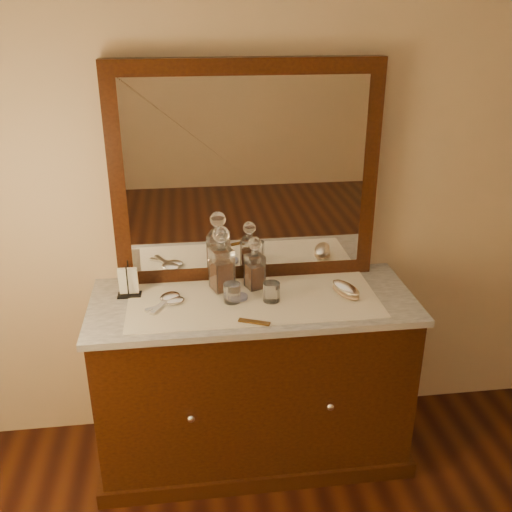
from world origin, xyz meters
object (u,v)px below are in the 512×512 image
comb (254,322)px  decanter_left (222,265)px  dresser_cabinet (253,381)px  hand_mirror_inner (171,302)px  pin_dish (239,297)px  decanter_right (255,268)px  mirror_frame (246,175)px  brush_far (347,290)px  brush_near (346,290)px  hand_mirror_outer (168,299)px  napkin_rack (128,283)px

comb → decanter_left: bearing=131.2°
dresser_cabinet → comb: (-0.02, -0.22, 0.45)m
dresser_cabinet → hand_mirror_inner: 0.58m
comb → pin_dish: bearing=122.9°
hand_mirror_inner → decanter_right: bearing=16.1°
hand_mirror_inner → decanter_left: bearing=26.1°
mirror_frame → brush_far: (0.42, -0.27, -0.48)m
dresser_cabinet → decanter_right: size_ratio=5.65×
pin_dish → decanter_left: 0.17m
brush_near → hand_mirror_outer: 0.79m
decanter_right → brush_far: bearing=-17.2°
pin_dish → hand_mirror_inner: (-0.30, -0.01, 0.00)m
mirror_frame → napkin_rack: bearing=-165.3°
pin_dish → decanter_right: 0.16m
dresser_cabinet → comb: bearing=-96.0°
comb → decanter_left: (-0.11, 0.33, 0.11)m
mirror_frame → hand_mirror_outer: bearing=-149.6°
decanter_left → decanter_right: 0.15m
mirror_frame → brush_near: mirror_frame is taller
comb → mirror_frame: bearing=110.3°
brush_near → brush_far: size_ratio=1.31×
decanter_left → mirror_frame: bearing=46.8°
decanter_left → napkin_rack: bearing=-179.2°
decanter_left → hand_mirror_outer: size_ratio=1.44×
comb → brush_near: bearing=47.3°
pin_dish → hand_mirror_inner: bearing=-178.1°
comb → hand_mirror_inner: size_ratio=0.71×
brush_near → brush_far: (0.01, 0.00, -0.00)m
dresser_cabinet → mirror_frame: 0.97m
mirror_frame → comb: (-0.02, -0.46, -0.49)m
pin_dish → hand_mirror_outer: bearing=176.1°
dresser_cabinet → hand_mirror_outer: 0.59m
decanter_left → hand_mirror_outer: 0.28m
mirror_frame → pin_dish: (-0.06, -0.24, -0.49)m
napkin_rack → brush_near: size_ratio=0.84×
pin_dish → decanter_right: bearing=50.7°
napkin_rack → brush_near: 0.97m
decanter_left → hand_mirror_inner: (-0.23, -0.11, -0.11)m
dresser_cabinet → napkin_rack: bearing=169.5°
pin_dish → hand_mirror_inner: size_ratio=0.40×
mirror_frame → decanter_right: size_ratio=4.84×
mirror_frame → decanter_left: 0.42m
mirror_frame → hand_mirror_inner: size_ratio=6.45×
hand_mirror_outer → decanter_right: bearing=11.3°
brush_near → decanter_left: bearing=166.7°
pin_dish → dresser_cabinet: bearing=-3.8°
dresser_cabinet → decanter_right: decanter_right is taller
mirror_frame → napkin_rack: 0.71m
comb → brush_far: brush_far is taller
dresser_cabinet → brush_far: (0.42, -0.02, 0.46)m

